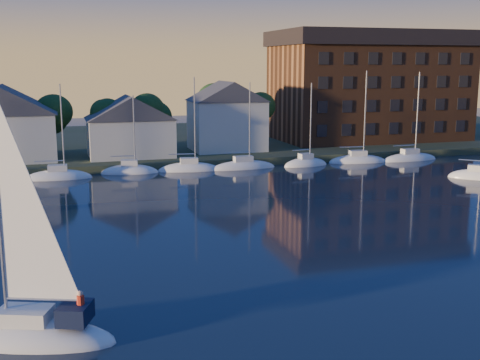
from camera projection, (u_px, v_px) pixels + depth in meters
name	position (u px, v px, depth m)	size (l,w,h in m)	color
ground	(397.00, 338.00, 29.43)	(260.00, 260.00, 0.00)	black
shoreline_land	(154.00, 145.00, 99.83)	(160.00, 50.00, 2.00)	#344025
wooden_dock	(182.00, 167.00, 78.24)	(120.00, 3.00, 1.00)	brown
clubhouse_west	(2.00, 122.00, 76.42)	(13.65, 9.45, 9.64)	silver
clubhouse_centre	(130.00, 125.00, 80.23)	(11.55, 8.40, 8.08)	silver
clubhouse_east	(227.00, 115.00, 85.97)	(10.50, 8.40, 9.80)	silver
condo_block	(369.00, 85.00, 98.31)	(31.00, 17.00, 17.40)	brown
tree_line	(180.00, 106.00, 87.77)	(93.40, 5.40, 8.90)	#342417
moored_fleet	(156.00, 172.00, 74.26)	(79.50, 2.40, 12.05)	white
hero_sailboat	(29.00, 329.00, 29.10)	(9.36, 5.93, 13.95)	white
drifting_sailboat_right	(475.00, 178.00, 70.26)	(5.91, 5.64, 10.04)	white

